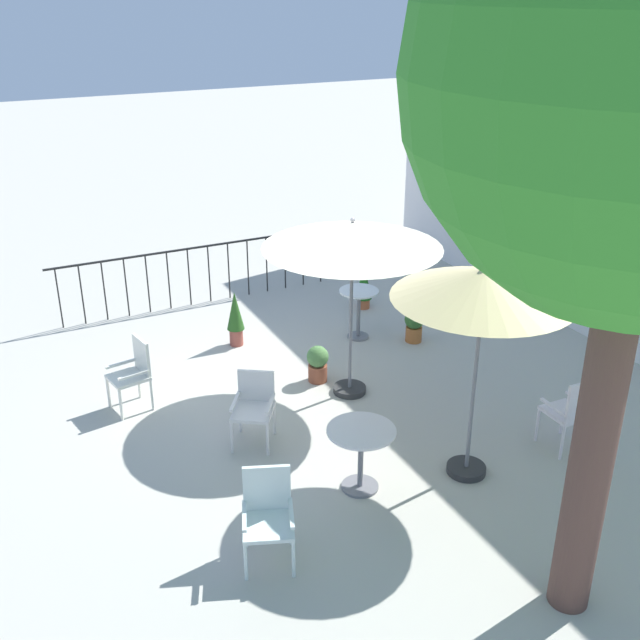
{
  "coord_description": "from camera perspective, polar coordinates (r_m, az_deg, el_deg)",
  "views": [
    {
      "loc": [
        8.15,
        -3.61,
        5.05
      ],
      "look_at": [
        0.0,
        0.4,
        0.96
      ],
      "focal_mm": 42.47,
      "sensor_mm": 36.0,
      "label": 1
    }
  ],
  "objects": [
    {
      "name": "ground_plane",
      "position": [
        10.25,
        -2.01,
        -5.3
      ],
      "size": [
        60.0,
        60.0,
        0.0
      ],
      "primitive_type": "plane",
      "color": "#B3AFA2"
    },
    {
      "name": "patio_chair_3",
      "position": [
        9.89,
        -13.86,
        -3.67
      ],
      "size": [
        0.51,
        0.53,
        0.94
      ],
      "color": "white",
      "rests_on": "ground"
    },
    {
      "name": "potted_plant_3",
      "position": [
        12.63,
        3.32,
        2.68
      ],
      "size": [
        0.28,
        0.28,
        0.79
      ],
      "color": "#AD5735",
      "rests_on": "ground"
    },
    {
      "name": "potted_plant_2",
      "position": [
        11.35,
        -6.4,
        0.28
      ],
      "size": [
        0.26,
        0.26,
        0.86
      ],
      "color": "brown",
      "rests_on": "ground"
    },
    {
      "name": "potted_plant_1",
      "position": [
        10.34,
        -0.18,
        -3.25
      ],
      "size": [
        0.3,
        0.3,
        0.52
      ],
      "color": "brown",
      "rests_on": "ground"
    },
    {
      "name": "patio_chair_1",
      "position": [
        9.21,
        18.41,
        -6.43
      ],
      "size": [
        0.47,
        0.43,
        0.96
      ],
      "color": "white",
      "rests_on": "ground"
    },
    {
      "name": "patio_chair_2",
      "position": [
        8.99,
        -4.98,
        -6.28
      ],
      "size": [
        0.66,
        0.65,
        0.85
      ],
      "color": "silver",
      "rests_on": "ground"
    },
    {
      "name": "patio_umbrella_0",
      "position": [
        7.76,
        12.22,
        2.46
      ],
      "size": [
        1.88,
        1.88,
        2.49
      ],
      "color": "#2D2D2D",
      "rests_on": "ground"
    },
    {
      "name": "cafe_table_0",
      "position": [
        8.15,
        3.1,
        -9.58
      ],
      "size": [
        0.74,
        0.74,
        0.74
      ],
      "color": "white",
      "rests_on": "ground"
    },
    {
      "name": "potted_plant_0",
      "position": [
        11.56,
        7.11,
        -0.33
      ],
      "size": [
        0.3,
        0.3,
        0.52
      ],
      "color": "#B06330",
      "rests_on": "ground"
    },
    {
      "name": "patio_umbrella_1",
      "position": [
        9.32,
        2.45,
        6.29
      ],
      "size": [
        2.25,
        2.25,
        2.42
      ],
      "color": "#2D2D2D",
      "rests_on": "ground"
    },
    {
      "name": "cafe_table_1",
      "position": [
        11.51,
        2.93,
        1.11
      ],
      "size": [
        0.6,
        0.6,
        0.78
      ],
      "color": "silver",
      "rests_on": "ground"
    },
    {
      "name": "villa_facade",
      "position": [
        12.13,
        19.84,
        9.4
      ],
      "size": [
        9.8,
        0.3,
        4.47
      ],
      "primitive_type": "cube",
      "color": "white",
      "rests_on": "ground"
    },
    {
      "name": "patio_chair_0",
      "position": [
        7.3,
        -3.96,
        -14.16
      ],
      "size": [
        0.62,
        0.61,
        0.93
      ],
      "color": "silver",
      "rests_on": "ground"
    },
    {
      "name": "terrace_railing",
      "position": [
        12.92,
        -8.4,
        4.19
      ],
      "size": [
        0.03,
        5.27,
        1.01
      ],
      "color": "black",
      "rests_on": "ground"
    }
  ]
}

